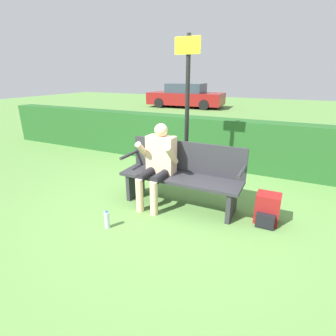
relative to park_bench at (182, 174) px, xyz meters
The scene contains 8 objects.
ground_plane 0.48m from the park_bench, 90.00° to the right, with size 40.00×40.00×0.00m, color #5B8942.
hedge_back 1.99m from the park_bench, 90.00° to the left, with size 12.00×0.44×1.03m.
park_bench is the anchor object (origin of this frame).
person_seated 0.41m from the park_bench, 158.79° to the right, with size 0.56×0.63×1.23m.
backpack 1.28m from the park_bench, ahead, with size 0.31×0.34×0.41m.
water_bottle 1.27m from the park_bench, 119.55° to the right, with size 0.07×0.07×0.24m.
signpost 1.21m from the park_bench, 107.84° to the left, with size 0.42×0.09×2.49m.
parked_car 12.54m from the park_bench, 111.85° to the left, with size 4.50×2.14×1.38m.
Camera 1 is at (1.41, -3.32, 1.90)m, focal length 28.00 mm.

